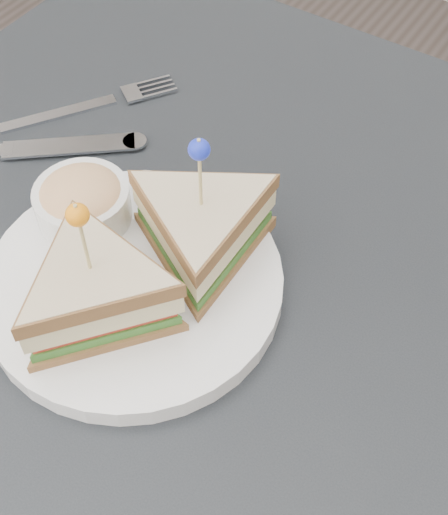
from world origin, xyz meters
TOP-DOWN VIEW (x-y plane):
  - table at (0.00, 0.00)m, footprint 0.80×0.80m
  - plate_meal at (-0.05, -0.02)m, footprint 0.31×0.31m
  - cutlery_fork at (-0.23, 0.14)m, footprint 0.12×0.16m
  - cutlery_knife at (-0.25, 0.04)m, footprint 0.19×0.16m

SIDE VIEW (x-z plane):
  - table at x=0.00m, z-range 0.30..1.05m
  - cutlery_fork at x=-0.23m, z-range 0.75..0.76m
  - cutlery_knife at x=-0.25m, z-range 0.75..0.76m
  - plate_meal at x=-0.05m, z-range 0.72..0.86m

